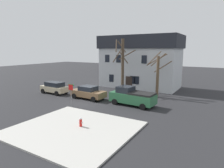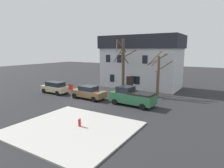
% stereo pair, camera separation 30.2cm
% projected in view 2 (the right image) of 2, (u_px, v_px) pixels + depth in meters
% --- Properties ---
extents(ground_plane, '(120.00, 120.00, 0.00)m').
position_uv_depth(ground_plane, '(85.00, 103.00, 22.98)').
color(ground_plane, '#262628').
extents(sidewalk_slab, '(9.12, 8.29, 0.12)m').
position_uv_depth(sidewalk_slab, '(73.00, 128.00, 15.29)').
color(sidewalk_slab, '#B7B5AD').
rests_on(sidewalk_slab, ground_plane).
extents(building_main, '(12.89, 6.75, 8.45)m').
position_uv_depth(building_main, '(141.00, 61.00, 32.16)').
color(building_main, silver).
rests_on(building_main, ground_plane).
extents(tree_bare_near, '(2.72, 2.74, 7.74)m').
position_uv_depth(tree_bare_near, '(123.00, 64.00, 27.63)').
color(tree_bare_near, '#4C3D2D').
rests_on(tree_bare_near, ground_plane).
extents(tree_bare_mid, '(3.34, 2.01, 6.02)m').
position_uv_depth(tree_bare_mid, '(158.00, 74.00, 25.32)').
color(tree_bare_mid, brown).
rests_on(tree_bare_mid, ground_plane).
extents(car_beige_wagon, '(4.29, 2.09, 1.68)m').
position_uv_depth(car_beige_wagon, '(55.00, 87.00, 27.84)').
color(car_beige_wagon, '#C6B793').
rests_on(car_beige_wagon, ground_plane).
extents(car_brown_sedan, '(4.66, 2.23, 1.67)m').
position_uv_depth(car_brown_sedan, '(88.00, 92.00, 24.74)').
color(car_brown_sedan, brown).
rests_on(car_brown_sedan, ground_plane).
extents(pickup_truck_green, '(5.28, 2.51, 2.07)m').
position_uv_depth(pickup_truck_green, '(132.00, 97.00, 21.81)').
color(pickup_truck_green, '#2D6B42').
rests_on(pickup_truck_green, ground_plane).
extents(fire_hydrant, '(0.42, 0.22, 0.74)m').
position_uv_depth(fire_hydrant, '(79.00, 122.00, 15.52)').
color(fire_hydrant, red).
rests_on(fire_hydrant, sidewalk_slab).
extents(street_sign_pole, '(0.76, 0.07, 2.52)m').
position_uv_depth(street_sign_pole, '(71.00, 91.00, 21.09)').
color(street_sign_pole, slate).
rests_on(street_sign_pole, ground_plane).
extents(bicycle_leaning, '(1.72, 0.42, 1.03)m').
position_uv_depth(bicycle_leaning, '(87.00, 88.00, 30.23)').
color(bicycle_leaning, black).
rests_on(bicycle_leaning, ground_plane).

